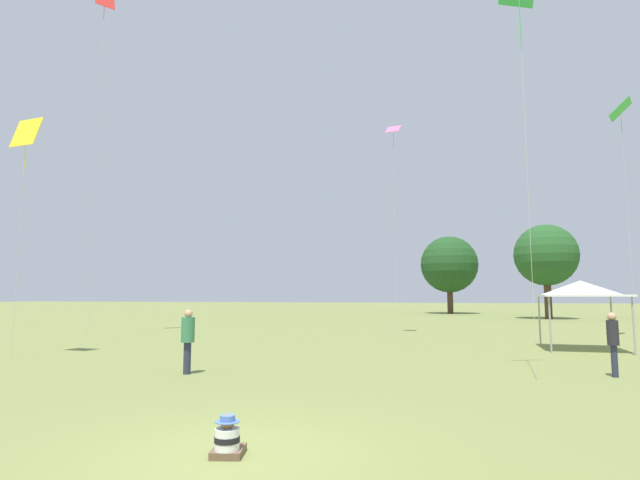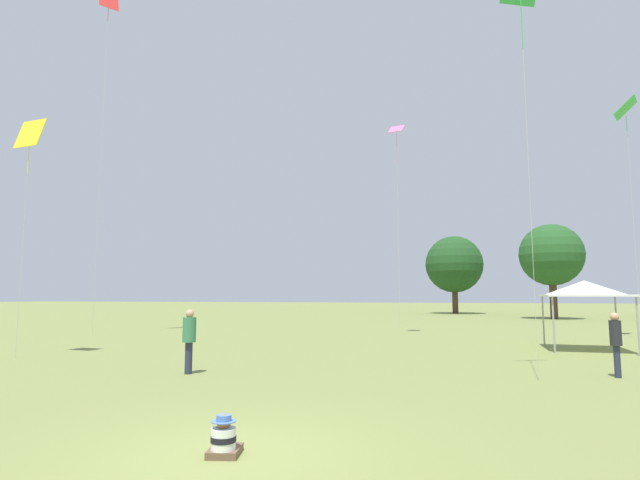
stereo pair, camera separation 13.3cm
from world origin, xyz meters
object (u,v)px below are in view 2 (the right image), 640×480
(kite_3, at_px, (397,139))
(distant_tree_0, at_px, (454,264))
(kite_4, at_px, (626,113))
(person_standing_2, at_px, (616,338))
(seated_toddler, at_px, (224,439))
(kite_0, at_px, (108,14))
(distant_tree_1, at_px, (551,255))
(person_standing_1, at_px, (189,335))
(canopy_tent, at_px, (585,289))
(kite_2, at_px, (30,137))

(kite_3, height_order, distant_tree_0, kite_3)
(kite_3, height_order, kite_4, kite_4)
(kite_3, bearing_deg, person_standing_2, -4.62)
(seated_toddler, relative_size, distant_tree_0, 0.06)
(distant_tree_0, bearing_deg, kite_3, -94.65)
(seated_toddler, relative_size, kite_0, 0.03)
(distant_tree_1, bearing_deg, kite_0, -135.09)
(person_standing_1, xyz_separation_m, kite_3, (4.32, 15.05, 10.07))
(canopy_tent, relative_size, distant_tree_0, 0.34)
(canopy_tent, xyz_separation_m, kite_2, (-20.14, -8.05, 5.56))
(kite_2, bearing_deg, seated_toddler, 16.89)
(seated_toddler, distance_m, kite_2, 16.32)
(person_standing_2, bearing_deg, distant_tree_0, 40.78)
(person_standing_2, xyz_separation_m, distant_tree_0, (-4.31, 48.11, 4.94))
(kite_3, height_order, distant_tree_1, kite_3)
(kite_4, relative_size, distant_tree_0, 1.30)
(person_standing_2, distance_m, kite_2, 20.47)
(seated_toddler, bearing_deg, kite_2, 134.06)
(person_standing_2, bearing_deg, canopy_tent, 28.43)
(kite_3, xyz_separation_m, distant_tree_1, (11.86, 23.35, -5.12))
(kite_0, bearing_deg, seated_toddler, -56.32)
(kite_4, bearing_deg, person_standing_1, 21.55)
(kite_0, bearing_deg, distant_tree_0, 54.46)
(person_standing_1, relative_size, kite_2, 0.21)
(seated_toddler, height_order, canopy_tent, canopy_tent)
(kite_0, relative_size, kite_3, 1.66)
(kite_0, relative_size, kite_4, 1.62)
(person_standing_1, bearing_deg, kite_0, 19.06)
(person_standing_2, distance_m, distant_tree_0, 48.56)
(kite_3, distance_m, kite_4, 11.89)
(kite_3, xyz_separation_m, distant_tree_0, (2.88, 35.50, -5.13))
(canopy_tent, height_order, kite_4, kite_4)
(person_standing_1, distance_m, person_standing_2, 11.77)
(canopy_tent, height_order, kite_0, kite_0)
(kite_3, bearing_deg, kite_2, -76.06)
(person_standing_1, xyz_separation_m, person_standing_2, (11.51, 2.43, -0.01))
(distant_tree_1, bearing_deg, canopy_tent, -97.43)
(seated_toddler, xyz_separation_m, person_standing_1, (-4.22, 6.37, 0.85))
(canopy_tent, distance_m, kite_0, 29.19)
(person_standing_2, bearing_deg, distant_tree_1, 28.27)
(kite_2, distance_m, distant_tree_1, 43.95)
(seated_toddler, xyz_separation_m, person_standing_2, (7.29, 8.80, 0.83))
(seated_toddler, distance_m, kite_4, 27.45)
(person_standing_1, distance_m, distant_tree_0, 51.29)
(distant_tree_1, bearing_deg, person_standing_2, -97.40)
(person_standing_2, relative_size, kite_3, 0.15)
(distant_tree_0, bearing_deg, person_standing_1, -98.11)
(person_standing_1, relative_size, distant_tree_0, 0.19)
(kite_4, xyz_separation_m, distant_tree_0, (-8.98, 35.02, -5.68))
(seated_toddler, distance_m, person_standing_1, 7.68)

